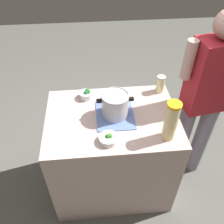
# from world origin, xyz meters

# --- Properties ---
(ground_plane) EXTENTS (8.00, 8.00, 0.00)m
(ground_plane) POSITION_xyz_m (0.00, 0.00, 0.00)
(ground_plane) COLOR #565750
(counter_slab) EXTENTS (1.02, 0.73, 0.91)m
(counter_slab) POSITION_xyz_m (0.00, 0.00, 0.46)
(counter_slab) COLOR #BA9E96
(counter_slab) RESTS_ON ground_plane
(dish_cloth) EXTENTS (0.29, 0.35, 0.01)m
(dish_cloth) POSITION_xyz_m (0.02, 0.02, 0.92)
(dish_cloth) COLOR #576EAD
(dish_cloth) RESTS_ON counter_slab
(cooking_pot) EXTENTS (0.28, 0.21, 0.19)m
(cooking_pot) POSITION_xyz_m (0.02, 0.02, 1.02)
(cooking_pot) COLOR #B7B7BC
(cooking_pot) RESTS_ON dish_cloth
(lemonade_pitcher) EXTENTS (0.10, 0.10, 0.31)m
(lemonade_pitcher) POSITION_xyz_m (0.37, -0.24, 1.07)
(lemonade_pitcher) COLOR #F3D993
(lemonade_pitcher) RESTS_ON counter_slab
(mason_jar) EXTENTS (0.07, 0.07, 0.15)m
(mason_jar) POSITION_xyz_m (0.44, 0.28, 0.99)
(mason_jar) COLOR beige
(mason_jar) RESTS_ON counter_slab
(broccoli_bowl_front) EXTENTS (0.11, 0.11, 0.09)m
(broccoli_bowl_front) POSITION_xyz_m (-0.19, 0.25, 0.95)
(broccoli_bowl_front) COLOR silver
(broccoli_bowl_front) RESTS_ON counter_slab
(broccoli_bowl_center) EXTENTS (0.13, 0.13, 0.06)m
(broccoli_bowl_center) POSITION_xyz_m (-0.05, -0.24, 0.94)
(broccoli_bowl_center) COLOR silver
(broccoli_bowl_center) RESTS_ON counter_slab
(person_cook) EXTENTS (0.50, 0.25, 1.66)m
(person_cook) POSITION_xyz_m (0.77, 0.11, 0.92)
(person_cook) COLOR slate
(person_cook) RESTS_ON ground_plane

